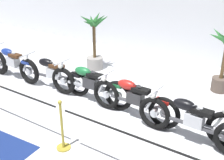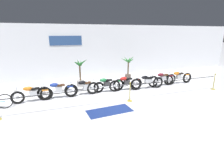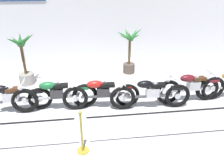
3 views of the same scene
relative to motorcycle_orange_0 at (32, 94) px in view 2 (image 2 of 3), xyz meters
The scene contains 16 objects.
ground_plane 4.84m from the motorcycle_orange_0, ahead, with size 120.00×120.00×0.00m, color silver.
back_wall 6.79m from the motorcycle_orange_0, 43.49° to the left, with size 28.00×0.29×4.20m.
motorcycle_orange_0 is the anchor object (origin of this frame).
motorcycle_blue_1 1.31m from the motorcycle_orange_0, ahead, with size 2.20×0.62×0.96m.
motorcycle_black_2 2.85m from the motorcycle_orange_0, ahead, with size 2.38×0.63×0.92m.
motorcycle_green_3 4.14m from the motorcycle_orange_0, ahead, with size 2.44×0.62×0.96m.
motorcycle_red_4 5.45m from the motorcycle_orange_0, ahead, with size 2.25×0.62×0.95m.
motorcycle_black_5 6.85m from the motorcycle_orange_0, ahead, with size 2.36×0.62×0.95m.
motorcycle_maroon_6 8.20m from the motorcycle_orange_0, ahead, with size 2.25×0.62×0.97m.
motorcycle_orange_7 9.56m from the motorcycle_orange_0, ahead, with size 2.38×0.62×0.95m.
potted_palm_left_of_row 7.28m from the motorcycle_orange_0, 21.16° to the left, with size 1.06×1.15×1.83m.
potted_palm_right_of_row 3.58m from the motorcycle_orange_0, 35.10° to the left, with size 0.98×1.01×1.91m.
stanchion_far_left 3.74m from the motorcycle_orange_0, 26.44° to the right, with size 12.15×0.28×1.05m.
stanchion_mid_left 5.17m from the motorcycle_orange_0, 18.74° to the right, with size 0.28×0.28×1.05m.
stanchion_mid_right 11.00m from the motorcycle_orange_0, ahead, with size 0.28×0.28×1.05m.
floor_banner 4.27m from the motorcycle_orange_0, 35.19° to the right, with size 2.12×0.97×0.01m, color navy.
Camera 2 is at (-3.78, -9.00, 3.55)m, focal length 28.00 mm.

